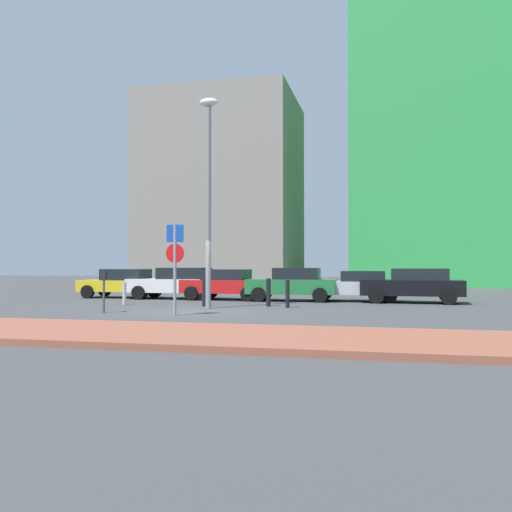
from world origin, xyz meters
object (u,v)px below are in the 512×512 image
object	(u,v)px
parked_car_white	(178,283)
parked_car_black	(414,285)
traffic_bollard_edge	(268,292)
parked_car_yellow	(123,283)
parking_sign_post	(175,258)
traffic_bollard_mid	(288,294)
parked_car_red	(226,284)
parked_car_silver	(357,285)
parking_meter	(104,285)
traffic_bollard_near	(204,293)
traffic_bollard_far	(124,293)
street_lamp	(208,186)
parked_car_green	(293,284)

from	to	relation	value
parked_car_white	parked_car_black	bearing A→B (deg)	-1.71
parked_car_white	traffic_bollard_edge	world-z (taller)	parked_car_white
parked_car_black	traffic_bollard_edge	distance (m)	6.53
parked_car_yellow	parked_car_black	size ratio (longest dim) A/B	0.96
parking_sign_post	traffic_bollard_mid	distance (m)	5.16
parked_car_yellow	parked_car_red	size ratio (longest dim) A/B	1.03
parking_sign_post	traffic_bollard_mid	world-z (taller)	parking_sign_post
traffic_bollard_mid	parked_car_yellow	bearing A→B (deg)	154.34
parked_car_silver	parking_meter	distance (m)	11.23
parking_sign_post	traffic_bollard_near	bearing A→B (deg)	95.58
parked_car_black	parking_meter	distance (m)	12.76
parked_car_red	traffic_bollard_near	world-z (taller)	parked_car_red
parking_meter	parked_car_white	bearing A→B (deg)	93.54
traffic_bollard_near	traffic_bollard_mid	xyz separation A→B (m)	(3.25, 0.10, 0.01)
parking_meter	traffic_bollard_far	size ratio (longest dim) A/B	1.56
traffic_bollard_near	traffic_bollard_edge	distance (m)	2.48
parked_car_black	parked_car_red	bearing A→B (deg)	178.53
parked_car_yellow	street_lamp	size ratio (longest dim) A/B	0.53
parked_car_green	street_lamp	bearing A→B (deg)	-114.89
parked_car_silver	parked_car_black	bearing A→B (deg)	-10.14
parking_meter	traffic_bollard_edge	xyz separation A→B (m)	(4.72, 4.15, -0.37)
traffic_bollard_near	parked_car_white	bearing A→B (deg)	123.19
parking_meter	traffic_bollard_mid	xyz separation A→B (m)	(5.56, 3.69, -0.40)
parked_car_silver	parked_car_white	bearing A→B (deg)	-179.31
parked_car_white	traffic_bollard_mid	xyz separation A→B (m)	(6.04, -4.16, -0.26)
parked_car_yellow	traffic_bollard_edge	distance (m)	9.00
parked_car_silver	parking_meter	world-z (taller)	parking_meter
parked_car_red	parked_car_silver	bearing A→B (deg)	2.00
parked_car_green	parking_meter	bearing A→B (deg)	-123.94
parked_car_yellow	parked_car_black	world-z (taller)	parked_car_black
parked_car_silver	traffic_bollard_far	world-z (taller)	parked_car_silver
parked_car_green	parked_car_white	bearing A→B (deg)	177.11
parked_car_black	parking_sign_post	distance (m)	11.04
parked_car_silver	parked_car_black	size ratio (longest dim) A/B	0.99
traffic_bollard_far	traffic_bollard_edge	size ratio (longest dim) A/B	0.84
parking_meter	traffic_bollard_far	xyz separation A→B (m)	(-1.15, 3.71, -0.46)
parking_sign_post	parking_meter	xyz separation A→B (m)	(-2.69, 0.40, -0.91)
parked_car_yellow	traffic_bollard_mid	distance (m)	9.95
parked_car_yellow	parked_car_green	world-z (taller)	parked_car_green
parked_car_green	traffic_bollard_edge	size ratio (longest dim) A/B	3.69
parking_meter	traffic_bollard_near	distance (m)	4.29
parked_car_red	street_lamp	distance (m)	6.44
street_lamp	traffic_bollard_far	world-z (taller)	street_lamp
parked_car_green	traffic_bollard_mid	distance (m)	3.91
parking_meter	traffic_bollard_far	world-z (taller)	parking_meter
parked_car_silver	parked_car_black	xyz separation A→B (m)	(2.38, -0.42, 0.07)
traffic_bollard_near	traffic_bollard_far	distance (m)	3.46
parking_sign_post	parked_car_yellow	bearing A→B (deg)	126.02
parked_car_silver	parking_meter	bearing A→B (deg)	-134.89
parking_sign_post	street_lamp	world-z (taller)	street_lamp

